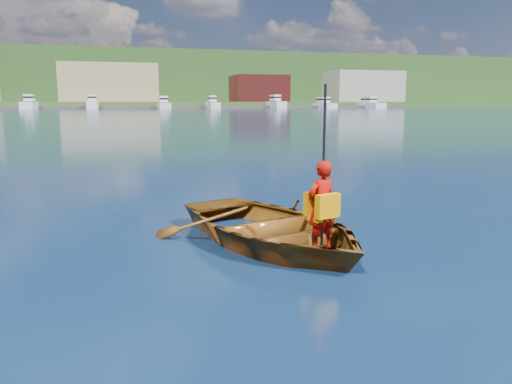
{
  "coord_description": "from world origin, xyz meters",
  "views": [
    {
      "loc": [
        -2.71,
        -6.1,
        1.97
      ],
      "look_at": [
        -0.93,
        0.44,
        0.75
      ],
      "focal_mm": 35.0,
      "sensor_mm": 36.0,
      "label": 1
    }
  ],
  "objects_px": {
    "dock": "(154,107)",
    "marina_yachts": "(148,104)",
    "rowboat": "(271,228)",
    "child_paddler": "(321,205)"
  },
  "relations": [
    {
      "from": "dock",
      "to": "marina_yachts",
      "type": "bearing_deg",
      "value": -114.54
    },
    {
      "from": "dock",
      "to": "marina_yachts",
      "type": "xyz_separation_m",
      "value": [
        -2.14,
        -4.68,
        1.0
      ]
    },
    {
      "from": "rowboat",
      "to": "dock",
      "type": "distance_m",
      "value": 147.81
    },
    {
      "from": "rowboat",
      "to": "marina_yachts",
      "type": "relative_size",
      "value": 0.03
    },
    {
      "from": "child_paddler",
      "to": "marina_yachts",
      "type": "height_order",
      "value": "marina_yachts"
    },
    {
      "from": "rowboat",
      "to": "marina_yachts",
      "type": "bearing_deg",
      "value": 87.44
    },
    {
      "from": "dock",
      "to": "marina_yachts",
      "type": "relative_size",
      "value": 1.13
    },
    {
      "from": "marina_yachts",
      "to": "child_paddler",
      "type": "bearing_deg",
      "value": -92.38
    },
    {
      "from": "rowboat",
      "to": "dock",
      "type": "xyz_separation_m",
      "value": [
        8.52,
        147.56,
        0.18
      ]
    },
    {
      "from": "rowboat",
      "to": "dock",
      "type": "relative_size",
      "value": 0.03
    }
  ]
}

